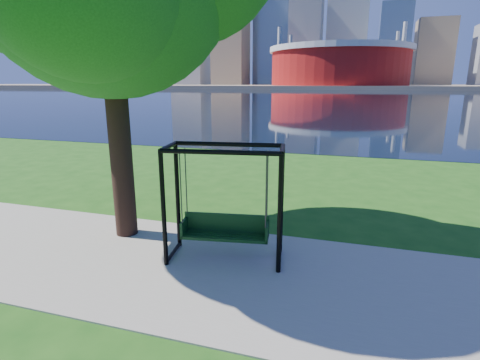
% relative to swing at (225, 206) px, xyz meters
% --- Properties ---
extents(ground, '(900.00, 900.00, 0.00)m').
position_rel_swing_xyz_m(ground, '(0.52, -0.08, -1.11)').
color(ground, '#1E5114').
rests_on(ground, ground).
extents(path, '(120.00, 4.00, 0.03)m').
position_rel_swing_xyz_m(path, '(0.52, -0.58, -1.10)').
color(path, '#9E937F').
rests_on(path, ground).
extents(river, '(900.00, 180.00, 0.02)m').
position_rel_swing_xyz_m(river, '(0.52, 101.92, -1.10)').
color(river, black).
rests_on(river, ground).
extents(far_bank, '(900.00, 228.00, 2.00)m').
position_rel_swing_xyz_m(far_bank, '(0.52, 305.92, -0.11)').
color(far_bank, '#937F60').
rests_on(far_bank, ground).
extents(stadium, '(83.00, 83.00, 32.00)m').
position_rel_swing_xyz_m(stadium, '(-9.48, 234.92, 13.11)').
color(stadium, maroon).
rests_on(stadium, far_bank).
extents(skyline, '(392.00, 66.00, 96.50)m').
position_rel_swing_xyz_m(skyline, '(-3.75, 319.31, 34.78)').
color(skyline, gray).
rests_on(skyline, far_bank).
extents(swing, '(2.38, 1.32, 2.30)m').
position_rel_swing_xyz_m(swing, '(0.00, 0.00, 0.00)').
color(swing, black).
rests_on(swing, ground).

